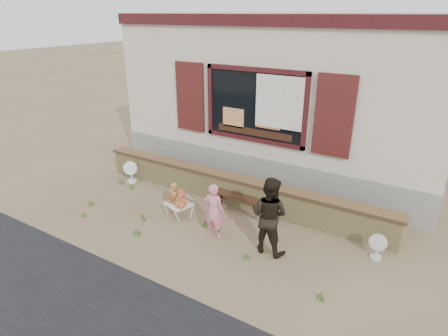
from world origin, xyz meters
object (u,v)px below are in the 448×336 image
Objects in this scene: bench at (245,200)px; folding_chair at (179,205)px; child at (214,211)px; teddy_bear_left at (174,193)px; teddy_bear_right at (182,198)px; adult at (269,215)px.

bench is 2.42× the size of folding_chair.
folding_chair is at bearing -20.41° from child.
child is at bearing 3.74° from teddy_bear_left.
teddy_bear_right is at bearing 0.00° from folding_chair.
teddy_bear_left is at bearing 180.00° from folding_chair.
teddy_bear_left is 0.36× the size of child.
teddy_bear_left is (-1.22, -0.87, 0.23)m from bench.
teddy_bear_left reaches higher than teddy_bear_right.
teddy_bear_right is 0.27× the size of adult.
folding_chair is 0.26m from teddy_bear_right.
folding_chair is 2.18m from adult.
teddy_bear_right is at bearing 0.00° from teddy_bear_left.
folding_chair is at bearing -1.05° from adult.
child reaches higher than teddy_bear_left.
teddy_bear_right is 2.01m from adult.
folding_chair is at bearing 0.00° from teddy_bear_left.
teddy_bear_right is 0.35× the size of child.
adult reaches higher than folding_chair.
child is 0.77× the size of adult.
child reaches higher than teddy_bear_right.
adult is at bearing -179.55° from child.
adult is (1.99, -0.10, 0.22)m from teddy_bear_right.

